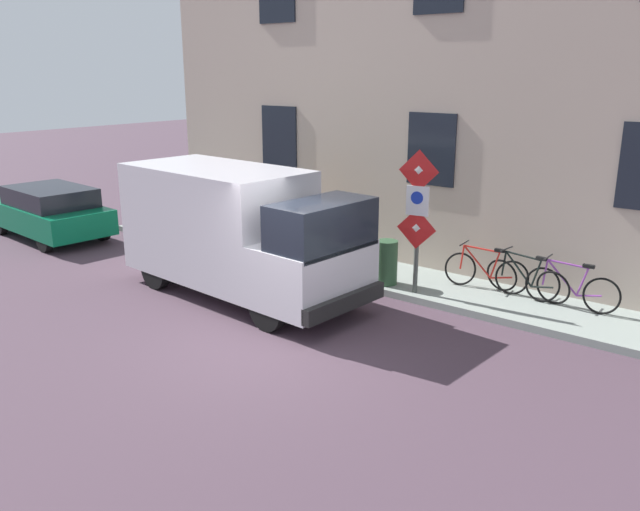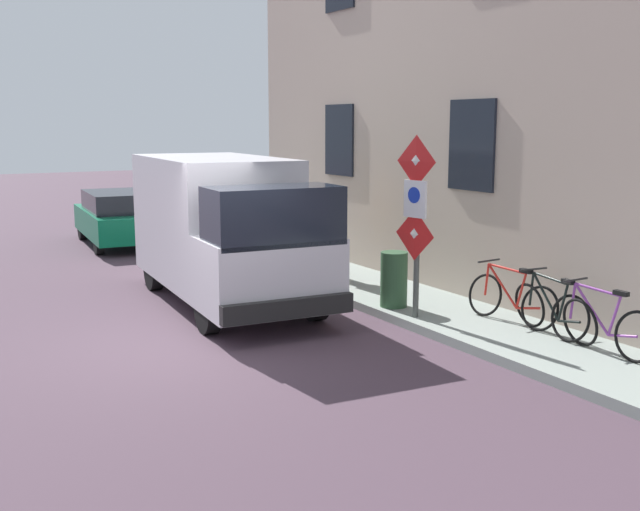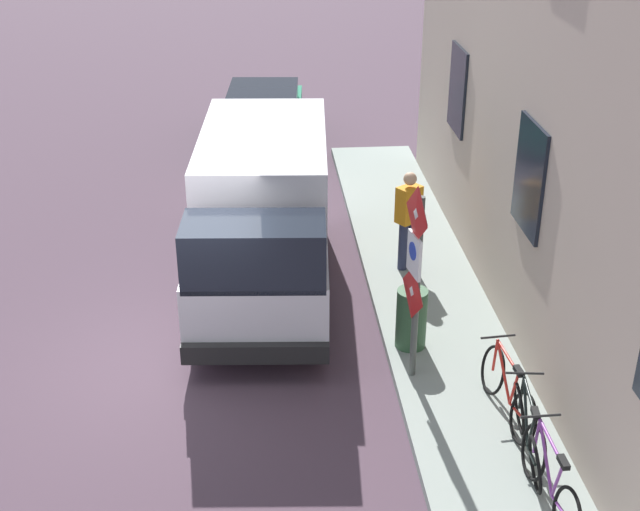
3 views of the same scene
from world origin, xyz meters
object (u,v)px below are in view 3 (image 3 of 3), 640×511
parked_hatchback (264,116)px  bicycle_black (527,432)px  sign_post_stacked (414,267)px  bicycle_purple (550,480)px  bicycle_red (507,390)px  delivery_van (263,214)px  pedestrian (408,217)px  litter_bin (411,318)px

parked_hatchback → bicycle_black: (2.83, -11.89, -0.22)m
sign_post_stacked → parked_hatchback: size_ratio=0.64×
bicycle_purple → bicycle_red: size_ratio=1.00×
parked_hatchback → bicycle_red: size_ratio=2.40×
delivery_van → pedestrian: 2.43m
pedestrian → bicycle_purple: bearing=150.5°
bicycle_purple → bicycle_black: size_ratio=1.00×
bicycle_black → bicycle_red: size_ratio=1.00×
parked_hatchback → pedestrian: (2.26, -6.89, 0.34)m
parked_hatchback → litter_bin: 9.54m
bicycle_black → pedestrian: size_ratio=1.00×
delivery_van → bicycle_black: delivery_van is taller
bicycle_purple → litter_bin: 3.50m
delivery_van → bicycle_red: 4.94m
delivery_van → parked_hatchback: bearing=-177.2°
bicycle_red → litter_bin: size_ratio=1.91×
delivery_van → litter_bin: (2.04, -2.15, -0.74)m
bicycle_black → bicycle_red: (-0.00, 0.83, 0.00)m
sign_post_stacked → bicycle_red: 1.94m
delivery_van → bicycle_purple: delivery_van is taller
parked_hatchback → bicycle_red: parked_hatchback is taller
sign_post_stacked → bicycle_purple: size_ratio=1.55×
parked_hatchback → sign_post_stacked: bearing=-165.6°
bicycle_red → pedestrian: (-0.57, 4.17, 0.56)m
bicycle_purple → bicycle_red: (-0.00, 1.67, 0.00)m
parked_hatchback → bicycle_purple: size_ratio=2.41×
pedestrian → sign_post_stacked: bearing=135.9°
parked_hatchback → delivery_van: bearing=-176.6°
bicycle_purple → pedestrian: pedestrian is taller
sign_post_stacked → litter_bin: (0.15, 0.74, -1.21)m
litter_bin → delivery_van: bearing=133.5°
sign_post_stacked → bicycle_red: sign_post_stacked is taller
pedestrian → parked_hatchback: bearing=-16.9°
sign_post_stacked → bicycle_red: size_ratio=1.55×
bicycle_purple → bicycle_red: bearing=-1.4°
pedestrian → litter_bin: (-0.36, -2.45, -0.48)m
bicycle_red → litter_bin: 1.95m
bicycle_purple → bicycle_black: (0.00, 0.83, 0.00)m
delivery_van → sign_post_stacked: bearing=37.2°
sign_post_stacked → parked_hatchback: sign_post_stacked is taller
sign_post_stacked → delivery_van: size_ratio=0.49×
delivery_van → bicycle_red: (2.97, -3.87, -0.82)m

